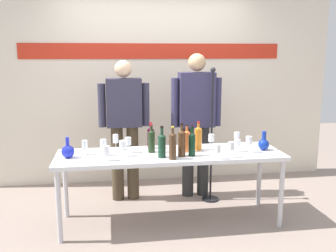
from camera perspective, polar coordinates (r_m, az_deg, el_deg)
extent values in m
plane|color=gray|center=(4.14, 0.33, -14.08)|extent=(10.00, 10.00, 0.00)
cube|color=beige|center=(5.19, -2.20, 8.15)|extent=(4.92, 0.10, 3.00)
cube|color=red|center=(5.13, -2.15, 11.14)|extent=(3.45, 0.01, 0.20)
cube|color=white|center=(3.89, 0.34, -4.36)|extent=(2.30, 0.68, 0.04)
cylinder|color=silver|center=(3.73, -16.04, -11.57)|extent=(0.05, 0.05, 0.71)
cylinder|color=silver|center=(4.06, 16.58, -9.70)|extent=(0.05, 0.05, 0.71)
cylinder|color=silver|center=(4.26, -15.09, -8.63)|extent=(0.05, 0.05, 0.71)
cylinder|color=silver|center=(4.56, 13.50, -7.26)|extent=(0.05, 0.05, 0.71)
sphere|color=#1E28BC|center=(3.83, -14.75, -3.72)|extent=(0.13, 0.13, 0.13)
cylinder|color=#1E28BC|center=(3.80, -14.82, -2.30)|extent=(0.03, 0.03, 0.09)
sphere|color=navy|center=(4.12, 14.12, -2.71)|extent=(0.12, 0.12, 0.12)
cylinder|color=navy|center=(4.10, 14.18, -1.41)|extent=(0.04, 0.04, 0.10)
cylinder|color=#413524|center=(4.61, -7.56, -5.55)|extent=(0.14, 0.14, 0.90)
cylinder|color=#413524|center=(4.62, -5.28, -5.48)|extent=(0.14, 0.14, 0.90)
cube|color=#312F42|center=(4.47, -6.62, 3.51)|extent=(0.41, 0.22, 0.56)
cylinder|color=#312F42|center=(4.47, -9.86, 3.06)|extent=(0.09, 0.09, 0.50)
cylinder|color=#312F42|center=(4.49, -3.37, 3.24)|extent=(0.09, 0.09, 0.50)
sphere|color=#DEB48C|center=(4.43, -6.73, 8.50)|extent=(0.20, 0.20, 0.20)
cylinder|color=#272828|center=(4.71, 3.01, -5.29)|extent=(0.14, 0.14, 0.87)
cylinder|color=#272828|center=(4.75, 5.27, -5.18)|extent=(0.14, 0.14, 0.87)
cube|color=#322F4F|center=(4.58, 4.27, 3.96)|extent=(0.42, 0.22, 0.65)
cylinder|color=#322F4F|center=(4.53, 1.03, 3.50)|extent=(0.09, 0.09, 0.58)
cylinder|color=#322F4F|center=(4.65, 7.42, 3.60)|extent=(0.09, 0.09, 0.58)
sphere|color=tan|center=(4.54, 4.35, 9.48)|extent=(0.21, 0.21, 0.21)
cylinder|color=#143522|center=(3.71, -0.92, -3.15)|extent=(0.08, 0.08, 0.21)
cone|color=#143522|center=(3.68, -0.93, -1.35)|extent=(0.08, 0.08, 0.03)
cylinder|color=#143522|center=(3.67, -0.93, -0.90)|extent=(0.03, 0.03, 0.09)
cylinder|color=black|center=(3.66, -0.93, -0.13)|extent=(0.03, 0.03, 0.02)
cylinder|color=black|center=(3.77, 3.61, -2.92)|extent=(0.07, 0.07, 0.21)
cone|color=black|center=(3.75, 3.63, -1.18)|extent=(0.07, 0.07, 0.03)
cylinder|color=black|center=(3.74, 3.64, -0.73)|extent=(0.02, 0.02, 0.08)
cylinder|color=black|center=(3.73, 3.65, 0.03)|extent=(0.03, 0.03, 0.02)
cylinder|color=#1D2F17|center=(3.90, -2.48, -2.45)|extent=(0.07, 0.07, 0.21)
cone|color=#1D2F17|center=(3.87, -2.50, -0.76)|extent=(0.07, 0.07, 0.03)
cylinder|color=#1D2F17|center=(3.87, -2.50, -0.44)|extent=(0.02, 0.02, 0.07)
cylinder|color=red|center=(3.86, -2.50, 0.17)|extent=(0.03, 0.03, 0.02)
cylinder|color=#D8622D|center=(3.92, 2.83, -2.41)|extent=(0.07, 0.07, 0.21)
cone|color=#D8622D|center=(3.89, 2.85, -0.76)|extent=(0.07, 0.07, 0.03)
cylinder|color=#D8622D|center=(3.89, 2.85, -0.46)|extent=(0.03, 0.03, 0.07)
cylinder|color=black|center=(3.88, 2.86, 0.13)|extent=(0.03, 0.03, 0.02)
cylinder|color=#492D19|center=(3.75, 2.06, -2.78)|extent=(0.07, 0.07, 0.24)
cone|color=#492D19|center=(3.72, 2.07, -0.80)|extent=(0.07, 0.07, 0.03)
cylinder|color=#492D19|center=(3.71, 2.08, -0.41)|extent=(0.02, 0.02, 0.08)
cylinder|color=black|center=(3.70, 2.08, 0.30)|extent=(0.03, 0.03, 0.02)
cylinder|color=#360619|center=(4.07, -2.60, -1.94)|extent=(0.07, 0.07, 0.20)
cone|color=#360619|center=(4.04, -2.62, -0.37)|extent=(0.07, 0.07, 0.03)
cylinder|color=#360619|center=(4.04, -2.62, -0.09)|extent=(0.02, 0.02, 0.06)
cylinder|color=#AE1B25|center=(4.03, -2.62, 0.47)|extent=(0.03, 0.03, 0.02)
cylinder|color=#432B1A|center=(3.64, 0.70, -3.17)|extent=(0.07, 0.07, 0.24)
cone|color=#432B1A|center=(3.61, 0.70, -1.14)|extent=(0.07, 0.07, 0.03)
cylinder|color=#432B1A|center=(3.61, 0.70, -0.80)|extent=(0.03, 0.03, 0.07)
cylinder|color=gold|center=(3.60, 0.70, -0.15)|extent=(0.03, 0.03, 0.02)
cylinder|color=orange|center=(3.99, 4.55, -2.02)|extent=(0.08, 0.08, 0.23)
cone|color=orange|center=(3.97, 4.58, -0.23)|extent=(0.08, 0.08, 0.03)
cylinder|color=orange|center=(3.96, 4.58, 0.01)|extent=(0.03, 0.03, 0.06)
cylinder|color=#B21D1E|center=(3.96, 4.59, 0.55)|extent=(0.03, 0.03, 0.02)
cylinder|color=white|center=(3.86, -9.60, -4.33)|extent=(0.05, 0.05, 0.00)
cylinder|color=white|center=(3.85, -9.61, -3.76)|extent=(0.01, 0.01, 0.08)
cylinder|color=white|center=(3.83, -9.65, -2.59)|extent=(0.07, 0.07, 0.08)
cylinder|color=white|center=(3.93, -12.31, -4.16)|extent=(0.06, 0.06, 0.00)
cylinder|color=white|center=(3.92, -12.33, -3.75)|extent=(0.01, 0.01, 0.06)
cylinder|color=white|center=(3.90, -12.37, -2.74)|extent=(0.06, 0.06, 0.09)
cylinder|color=white|center=(3.67, -9.21, -5.10)|extent=(0.05, 0.05, 0.00)
cylinder|color=white|center=(3.66, -9.23, -4.61)|extent=(0.01, 0.01, 0.06)
cylinder|color=white|center=(3.65, -9.26, -3.55)|extent=(0.07, 0.07, 0.08)
cylinder|color=white|center=(3.80, -6.76, -4.48)|extent=(0.06, 0.06, 0.00)
cylinder|color=white|center=(3.79, -6.77, -3.90)|extent=(0.01, 0.01, 0.08)
cylinder|color=white|center=(3.77, -6.80, -2.75)|extent=(0.07, 0.07, 0.08)
cylinder|color=white|center=(3.92, -5.97, -3.98)|extent=(0.06, 0.06, 0.00)
cylinder|color=white|center=(3.91, -5.98, -3.42)|extent=(0.01, 0.01, 0.08)
cylinder|color=white|center=(3.89, -6.00, -2.28)|extent=(0.06, 0.06, 0.08)
cylinder|color=white|center=(4.04, -7.80, -3.57)|extent=(0.06, 0.06, 0.00)
cylinder|color=white|center=(4.03, -7.82, -3.01)|extent=(0.01, 0.01, 0.08)
cylinder|color=white|center=(4.01, -7.85, -1.86)|extent=(0.06, 0.06, 0.09)
cylinder|color=white|center=(3.71, 7.42, -4.90)|extent=(0.05, 0.05, 0.00)
cylinder|color=white|center=(3.70, 7.43, -4.40)|extent=(0.01, 0.01, 0.06)
cylinder|color=white|center=(3.68, 7.46, -3.35)|extent=(0.06, 0.06, 0.08)
cylinder|color=white|center=(4.00, 10.27, -3.81)|extent=(0.06, 0.06, 0.00)
cylinder|color=white|center=(3.99, 10.29, -3.41)|extent=(0.01, 0.01, 0.06)
cylinder|color=white|center=(3.97, 10.32, -2.51)|extent=(0.06, 0.06, 0.07)
cylinder|color=white|center=(4.33, 10.21, -2.66)|extent=(0.06, 0.06, 0.00)
cylinder|color=white|center=(4.32, 10.23, -2.21)|extent=(0.01, 0.01, 0.07)
cylinder|color=white|center=(4.31, 10.26, -1.34)|extent=(0.06, 0.06, 0.07)
cylinder|color=white|center=(4.15, 6.47, -3.14)|extent=(0.06, 0.06, 0.00)
cylinder|color=white|center=(4.15, 6.48, -2.70)|extent=(0.01, 0.01, 0.06)
cylinder|color=white|center=(4.13, 6.50, -1.76)|extent=(0.06, 0.06, 0.08)
cylinder|color=white|center=(3.78, 9.37, -4.65)|extent=(0.05, 0.05, 0.00)
cylinder|color=white|center=(3.77, 9.39, -4.06)|extent=(0.01, 0.01, 0.08)
cylinder|color=white|center=(3.75, 9.42, -2.93)|extent=(0.06, 0.06, 0.07)
cylinder|color=white|center=(4.01, 11.93, -3.84)|extent=(0.06, 0.06, 0.00)
cylinder|color=white|center=(4.00, 11.95, -3.28)|extent=(0.01, 0.01, 0.08)
cylinder|color=white|center=(3.98, 12.00, -2.13)|extent=(0.06, 0.06, 0.09)
cylinder|color=black|center=(4.72, 6.32, -10.79)|extent=(0.20, 0.20, 0.02)
cylinder|color=black|center=(4.50, 6.53, -1.82)|extent=(0.02, 0.02, 1.53)
sphere|color=#232328|center=(4.39, 6.75, 8.35)|extent=(0.06, 0.06, 0.06)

